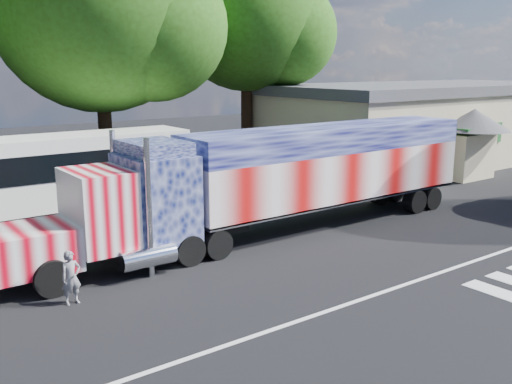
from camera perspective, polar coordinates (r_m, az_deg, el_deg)
ground at (r=18.92m, az=5.43°, el=-7.23°), size 100.00×100.00×0.00m
lane_markings at (r=17.77m, az=17.87°, el=-9.12°), size 30.00×2.67×0.01m
semi_truck at (r=21.79m, az=2.65°, el=1.51°), size 20.18×3.19×4.30m
coach_bus at (r=25.27m, az=-20.02°, el=1.40°), size 12.12×2.82×3.52m
hall_building at (r=40.10m, az=16.65°, el=6.65°), size 22.40×12.80×5.20m
woman at (r=16.42m, az=-18.00°, el=-8.15°), size 0.58×0.41×1.50m
tree_n_mid at (r=30.63m, az=-15.13°, el=17.60°), size 11.22×10.68×14.69m
tree_ne_a at (r=35.65m, az=-0.70°, el=17.21°), size 9.51×9.05×13.87m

